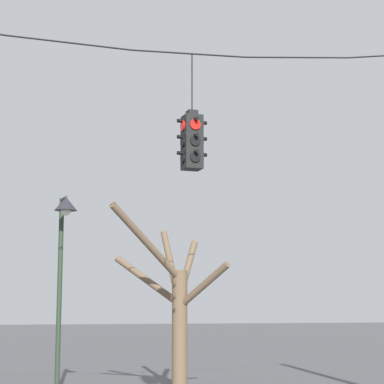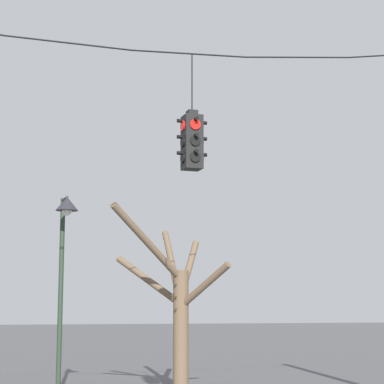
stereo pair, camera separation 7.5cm
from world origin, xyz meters
The scene contains 4 objects.
span_wire centered at (0.00, 0.26, 7.04)m, with size 16.00×0.03×0.78m.
traffic_light_near_right_pole centered at (2.32, 0.26, 5.15)m, with size 0.58×0.58×2.22m.
street_lamp centered at (0.85, 5.53, 3.76)m, with size 0.55×0.94×4.80m.
bare_tree centered at (3.67, 5.46, 2.23)m, with size 3.02×3.55×4.53m.
Camera 2 is at (-2.09, -12.62, 2.03)m, focal length 70.00 mm.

